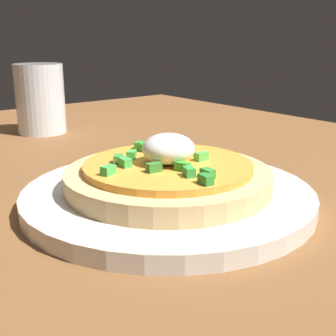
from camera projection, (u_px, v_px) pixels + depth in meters
The scene contains 4 objects.
dining_table at pixel (219, 184), 52.86cm from camera, with size 124.99×79.51×2.11cm, color brown.
plate at pixel (168, 196), 43.72cm from camera, with size 27.72×27.72×1.57cm, color silver.
pizza at pixel (168, 174), 43.08cm from camera, with size 19.64×19.64×5.38cm.
cup_far at pixel (41, 102), 74.14cm from camera, with size 7.84×7.84×11.20cm.
Camera 1 is at (35.59, -35.85, 17.84)cm, focal length 48.58 mm.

